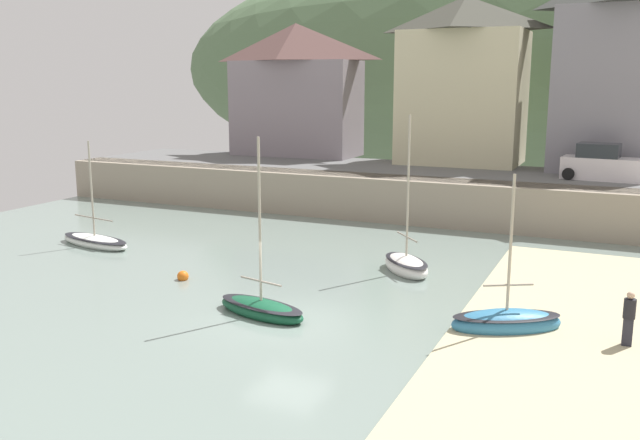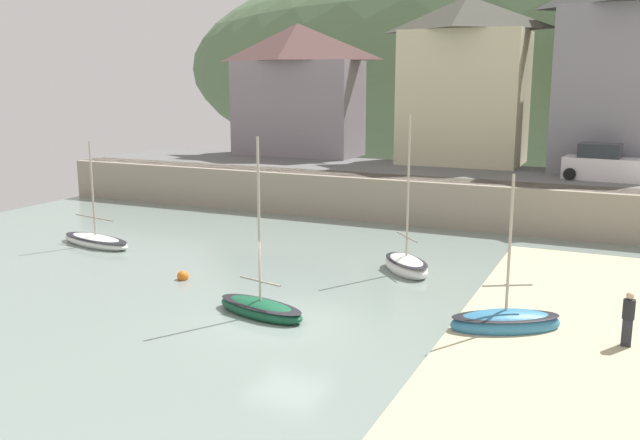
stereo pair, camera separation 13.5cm
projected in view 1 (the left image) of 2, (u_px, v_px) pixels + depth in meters
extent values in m
cube|color=gray|center=(289.00, 321.00, 22.18)|extent=(48.00, 40.00, 0.06)
cube|color=gray|center=(430.00, 201.00, 37.10)|extent=(48.00, 2.40, 2.40)
cube|color=#606060|center=(448.00, 172.00, 40.17)|extent=(48.00, 9.00, 0.10)
ellipsoid|color=#56744E|center=(542.00, 68.00, 69.31)|extent=(80.00, 44.00, 25.60)
cube|color=gray|center=(296.00, 108.00, 48.44)|extent=(8.78, 4.02, 6.61)
pyramid|color=brown|center=(296.00, 42.00, 47.53)|extent=(9.08, 4.32, 2.54)
cube|color=beige|center=(463.00, 98.00, 43.49)|extent=(7.45, 5.39, 8.29)
pyramid|color=#424138|center=(466.00, 13.00, 42.45)|extent=(7.75, 5.69, 2.10)
cube|color=gray|center=(615.00, 90.00, 39.77)|extent=(6.74, 5.90, 9.36)
ellipsoid|color=#144F32|center=(261.00, 310.00, 22.61)|extent=(3.66, 1.97, 0.66)
ellipsoid|color=black|center=(261.00, 304.00, 22.58)|extent=(3.59, 1.93, 0.12)
cylinder|color=#B2A893|center=(260.00, 220.00, 22.01)|extent=(0.09, 0.09, 5.38)
cylinder|color=gray|center=(261.00, 281.00, 22.42)|extent=(1.75, 0.47, 0.07)
ellipsoid|color=white|center=(95.00, 242.00, 32.21)|extent=(4.53, 2.13, 0.62)
ellipsoid|color=black|center=(95.00, 238.00, 32.17)|extent=(4.44, 2.09, 0.12)
cylinder|color=#B2A893|center=(91.00, 189.00, 31.70)|extent=(0.09, 0.09, 4.45)
cylinder|color=gray|center=(93.00, 218.00, 31.98)|extent=(2.72, 0.58, 0.07)
ellipsoid|color=white|center=(406.00, 266.00, 27.70)|extent=(2.97, 3.12, 0.88)
ellipsoid|color=black|center=(406.00, 261.00, 27.66)|extent=(2.92, 3.06, 0.12)
cylinder|color=#B2A893|center=(408.00, 187.00, 27.05)|extent=(0.09, 0.09, 5.65)
cylinder|color=gray|center=(407.00, 237.00, 27.46)|extent=(1.31, 1.47, 0.07)
ellipsoid|color=teal|center=(506.00, 324.00, 21.14)|extent=(3.67, 2.87, 0.90)
ellipsoid|color=black|center=(507.00, 316.00, 21.09)|extent=(3.60, 2.81, 0.12)
cylinder|color=#B2A893|center=(511.00, 243.00, 20.63)|extent=(0.09, 0.09, 4.21)
cylinder|color=gray|center=(508.00, 285.00, 20.89)|extent=(1.40, 0.84, 0.07)
cube|color=silver|center=(602.00, 169.00, 36.65)|extent=(4.25, 2.10, 1.20)
cube|color=#282D33|center=(599.00, 151.00, 36.56)|extent=(2.24, 1.70, 0.80)
cylinder|color=black|center=(636.00, 174.00, 36.75)|extent=(0.64, 0.22, 0.64)
cylinder|color=black|center=(636.00, 177.00, 35.32)|extent=(0.64, 0.22, 0.64)
cylinder|color=black|center=(571.00, 170.00, 38.09)|extent=(0.64, 0.22, 0.64)
cylinder|color=black|center=(568.00, 174.00, 36.66)|extent=(0.64, 0.22, 0.64)
cube|color=#282833|center=(627.00, 332.00, 19.72)|extent=(0.28, 0.20, 0.82)
cylinder|color=black|center=(630.00, 309.00, 19.58)|extent=(0.34, 0.34, 0.58)
sphere|color=#D1A889|center=(631.00, 295.00, 19.50)|extent=(0.22, 0.22, 0.22)
sphere|color=orange|center=(183.00, 276.00, 26.65)|extent=(0.45, 0.45, 0.45)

